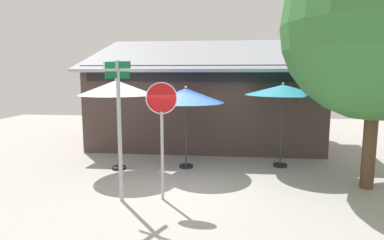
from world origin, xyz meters
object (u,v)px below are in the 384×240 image
patio_umbrella_ivory_left (116,88)px  street_sign_post (119,119)px  stop_sign (162,119)px  patio_umbrella_royal_blue_center (186,96)px  patio_umbrella_teal_right (283,91)px

patio_umbrella_ivory_left → street_sign_post: bearing=-69.8°
stop_sign → street_sign_post: bearing=-169.2°
patio_umbrella_royal_blue_center → stop_sign: bearing=-94.7°
stop_sign → patio_umbrella_teal_right: (3.25, 3.15, 0.53)m
patio_umbrella_ivory_left → patio_umbrella_royal_blue_center: patio_umbrella_ivory_left is taller
street_sign_post → patio_umbrella_teal_right: bearing=38.4°
street_sign_post → stop_sign: (0.96, 0.18, -0.02)m
patio_umbrella_royal_blue_center → patio_umbrella_teal_right: size_ratio=0.96×
street_sign_post → patio_umbrella_ivory_left: street_sign_post is taller
stop_sign → patio_umbrella_teal_right: 4.55m
street_sign_post → patio_umbrella_royal_blue_center: bearing=67.8°
stop_sign → patio_umbrella_ivory_left: size_ratio=0.98×
street_sign_post → patio_umbrella_ivory_left: bearing=110.2°
patio_umbrella_royal_blue_center → patio_umbrella_ivory_left: bearing=-169.5°
patio_umbrella_ivory_left → patio_umbrella_teal_right: 5.19m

